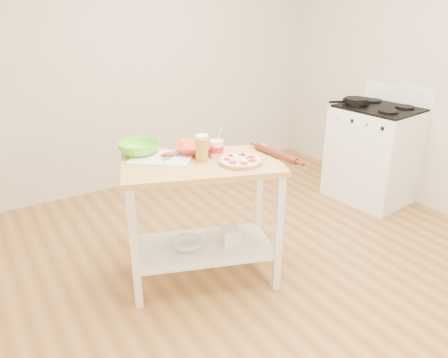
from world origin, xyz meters
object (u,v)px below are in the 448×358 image
at_px(orange_bowl, 195,148).
at_px(yogurt_tub, 217,149).
at_px(spatula, 170,157).
at_px(beer_pint, 202,148).
at_px(cutting_board, 162,157).
at_px(knife, 145,153).
at_px(shelf_glass_bowl, 187,244).
at_px(prep_island, 202,198).
at_px(green_bowl, 139,148).
at_px(rolling_pin, 276,154).
at_px(shelf_bin, 231,236).
at_px(pizza, 240,161).
at_px(gas_stove, 374,153).
at_px(skillet, 355,101).

distance_m(orange_bowl, yogurt_tub, 0.17).
relative_size(spatula, beer_pint, 0.84).
height_order(cutting_board, yogurt_tub, yogurt_tub).
relative_size(knife, shelf_glass_bowl, 1.26).
xyz_separation_m(orange_bowl, yogurt_tub, (0.08, -0.15, 0.02)).
xyz_separation_m(prep_island, green_bowl, (-0.29, 0.36, 0.30)).
xyz_separation_m(orange_bowl, beer_pint, (-0.04, -0.17, 0.06)).
height_order(spatula, green_bowl, green_bowl).
distance_m(green_bowl, yogurt_tub, 0.54).
xyz_separation_m(beer_pint, rolling_pin, (0.46, -0.20, -0.07)).
bearing_deg(beer_pint, knife, 133.23).
height_order(orange_bowl, shelf_bin, orange_bowl).
height_order(prep_island, orange_bowl, orange_bowl).
xyz_separation_m(prep_island, cutting_board, (-0.19, 0.21, 0.27)).
relative_size(rolling_pin, shelf_bin, 3.45).
bearing_deg(spatula, orange_bowl, -0.37).
bearing_deg(beer_pint, yogurt_tub, 9.82).
distance_m(knife, rolling_pin, 0.89).
bearing_deg(prep_island, pizza, -35.55).
bearing_deg(shelf_glass_bowl, rolling_pin, -19.91).
relative_size(gas_stove, pizza, 3.81).
bearing_deg(prep_island, shelf_bin, -20.53).
bearing_deg(shelf_bin, knife, 139.83).
distance_m(cutting_board, shelf_bin, 0.75).
distance_m(cutting_board, shelf_glass_bowl, 0.64).
height_order(gas_stove, rolling_pin, gas_stove).
height_order(gas_stove, beer_pint, gas_stove).
bearing_deg(spatula, knife, 117.95).
bearing_deg(rolling_pin, orange_bowl, 138.95).
relative_size(pizza, shelf_bin, 2.53).
bearing_deg(beer_pint, green_bowl, 131.67).
height_order(spatula, shelf_bin, spatula).
relative_size(rolling_pin, shelf_glass_bowl, 1.87).
bearing_deg(shelf_glass_bowl, orange_bowl, 42.93).
relative_size(prep_island, yogurt_tub, 5.74).
xyz_separation_m(green_bowl, rolling_pin, (0.77, -0.54, -0.02)).
xyz_separation_m(rolling_pin, shelf_glass_bowl, (-0.58, 0.21, -0.63)).
distance_m(yogurt_tub, shelf_glass_bowl, 0.71).
relative_size(skillet, orange_bowl, 1.40).
distance_m(beer_pint, yogurt_tub, 0.13).
relative_size(gas_stove, shelf_bin, 9.62).
bearing_deg(shelf_glass_bowl, cutting_board, 114.23).
distance_m(pizza, orange_bowl, 0.37).
relative_size(prep_island, shelf_bin, 10.14).
bearing_deg(beer_pint, gas_stove, 8.11).
relative_size(knife, shelf_bin, 2.32).
height_order(cutting_board, shelf_bin, cutting_board).
bearing_deg(knife, gas_stove, -8.92).
bearing_deg(shelf_bin, shelf_glass_bowl, 161.32).
height_order(orange_bowl, shelf_glass_bowl, orange_bowl).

